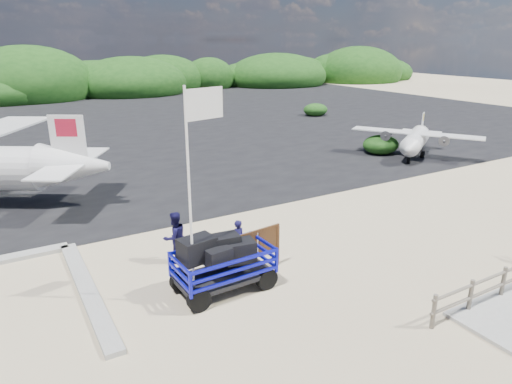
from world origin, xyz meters
TOP-DOWN VIEW (x-y plane):
  - ground at (0.00, 0.00)m, footprint 160.00×160.00m
  - asphalt_apron at (0.00, 30.00)m, footprint 90.00×50.00m
  - vegetation_band at (0.00, 55.00)m, footprint 124.00×8.00m
  - fence at (6.00, -5.00)m, footprint 6.40×2.00m
  - baggage_cart at (-0.87, -0.50)m, footprint 3.22×1.92m
  - flagpole at (-1.92, -0.70)m, footprint 1.32×0.80m
  - signboard at (0.60, -0.03)m, footprint 1.86×0.40m
  - crew_a at (0.41, 1.02)m, footprint 0.59×0.43m
  - crew_b at (-1.46, 2.01)m, footprint 1.01×0.87m
  - aircraft_large at (18.10, 21.65)m, footprint 24.35×24.35m
  - aircraft_small at (-5.34, 33.27)m, footprint 9.26×9.26m

SIDE VIEW (x-z plane):
  - ground at x=0.00m, z-range 0.00..0.00m
  - asphalt_apron at x=0.00m, z-range -0.02..0.02m
  - vegetation_band at x=0.00m, z-range -2.20..2.20m
  - fence at x=6.00m, z-range -0.55..0.55m
  - baggage_cart at x=-0.87m, z-range -0.79..0.79m
  - flagpole at x=-1.92m, z-range -3.09..3.09m
  - signboard at x=0.60m, z-range -0.76..0.76m
  - aircraft_large at x=18.10m, z-range -2.65..2.65m
  - aircraft_small at x=-5.34m, z-range -1.21..1.21m
  - crew_a at x=0.41m, z-range 0.00..1.49m
  - crew_b at x=-1.46m, z-range 0.00..1.81m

